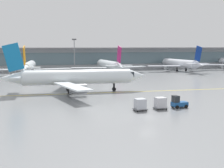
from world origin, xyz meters
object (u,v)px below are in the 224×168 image
gate_airplane_2 (29,67)px  gate_airplane_3 (109,65)px  baggage_tug (178,103)px  cargo_dolly_lead (160,103)px  apron_light_mast_1 (74,54)px  gate_airplane_4 (180,63)px  cargo_dolly_trailing (140,104)px  taxiing_regional_jet (76,78)px

gate_airplane_2 → gate_airplane_3: bearing=-81.8°
baggage_tug → gate_airplane_3: bearing=82.2°
cargo_dolly_lead → apron_light_mast_1: size_ratio=0.17×
gate_airplane_4 → apron_light_mast_1: apron_light_mast_1 is taller
cargo_dolly_trailing → apron_light_mast_1: 76.71m
gate_airplane_2 → cargo_dolly_lead: gate_airplane_2 is taller
gate_airplane_4 → baggage_tug: size_ratio=11.76×
baggage_tug → cargo_dolly_trailing: (-6.93, -0.39, 0.16)m
gate_airplane_2 → baggage_tug: size_ratio=11.77×
taxiing_regional_jet → baggage_tug: bearing=-53.8°
gate_airplane_2 → baggage_tug: bearing=-153.9°
gate_airplane_4 → baggage_tug: bearing=147.7°
gate_airplane_4 → baggage_tug: 76.24m
gate_airplane_4 → taxiing_regional_jet: taxiing_regional_jet is taller
gate_airplane_2 → gate_airplane_4: 60.07m
gate_airplane_2 → gate_airplane_3: (29.06, 1.45, 0.00)m
cargo_dolly_lead → cargo_dolly_trailing: bearing=-180.0°
baggage_tug → cargo_dolly_lead: bearing=180.0°
gate_airplane_4 → apron_light_mast_1: (-42.15, 8.93, 4.11)m
taxiing_regional_jet → apron_light_mast_1: bearing=85.2°
apron_light_mast_1 → taxiing_regional_jet: bearing=-98.2°
gate_airplane_4 → cargo_dolly_trailing: bearing=143.5°
taxiing_regional_jet → apron_light_mast_1: size_ratio=2.53×
taxiing_regional_jet → cargo_dolly_trailing: (6.96, -21.96, -2.24)m
gate_airplane_2 → gate_airplane_4: (59.95, 3.91, 0.00)m
cargo_dolly_lead → apron_light_mast_1: 76.55m
gate_airplane_3 → apron_light_mast_1: (-11.26, 11.39, 4.11)m
cargo_dolly_trailing → apron_light_mast_1: apron_light_mast_1 is taller
gate_airplane_2 → apron_light_mast_1: 22.32m
taxiing_regional_jet → cargo_dolly_trailing: taxiing_regional_jet is taller
gate_airplane_4 → taxiing_regional_jet: size_ratio=0.95×
gate_airplane_2 → cargo_dolly_trailing: gate_airplane_2 is taller
gate_airplane_2 → cargo_dolly_trailing: 65.87m
gate_airplane_3 → gate_airplane_4: same height
baggage_tug → apron_light_mast_1: (-6.08, 76.06, 6.34)m
gate_airplane_2 → gate_airplane_3: same height
gate_airplane_3 → baggage_tug: (-5.18, -64.67, -2.23)m
gate_airplane_2 → cargo_dolly_trailing: bearing=-159.7°
cargo_dolly_trailing → apron_light_mast_1: (0.85, 76.46, 6.18)m
cargo_dolly_trailing → baggage_tug: bearing=-0.0°
cargo_dolly_trailing → taxiing_regional_jet: bearing=104.3°
gate_airplane_4 → apron_light_mast_1: 43.28m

